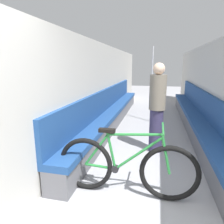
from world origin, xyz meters
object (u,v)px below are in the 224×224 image
at_px(passenger_standing, 157,107).
at_px(grab_pole_near, 152,86).
at_px(bench_seat_row_right, 195,117).
at_px(bicycle, 125,167).
at_px(bench_seat_row_left, 112,113).

bearing_deg(passenger_standing, grab_pole_near, -28.02).
xyz_separation_m(bench_seat_row_right, grab_pole_near, (-1.13, 0.59, 0.70)).
xyz_separation_m(bicycle, passenger_standing, (0.34, 1.45, 0.48)).
relative_size(bicycle, passenger_standing, 1.07).
bearing_deg(bench_seat_row_left, bicycle, -73.90).
distance_m(bench_seat_row_left, passenger_standing, 1.99).
bearing_deg(passenger_standing, bicycle, 133.74).
height_order(bench_seat_row_right, passenger_standing, passenger_standing).
bearing_deg(bench_seat_row_right, grab_pole_near, 152.33).
distance_m(bench_seat_row_right, passenger_standing, 1.85).
xyz_separation_m(bench_seat_row_right, bicycle, (-1.29, -2.95, 0.04)).
height_order(bench_seat_row_left, grab_pole_near, grab_pole_near).
height_order(bicycle, passenger_standing, passenger_standing).
xyz_separation_m(bench_seat_row_left, bench_seat_row_right, (2.14, 0.00, 0.00)).
distance_m(bench_seat_row_left, bicycle, 3.07).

